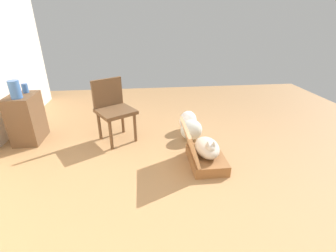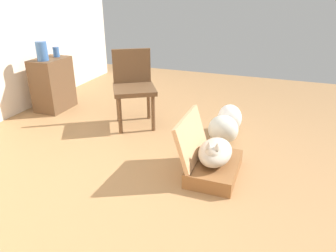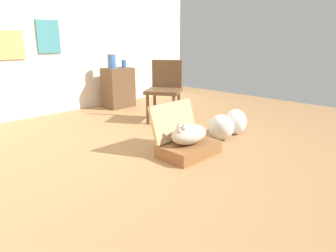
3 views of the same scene
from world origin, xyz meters
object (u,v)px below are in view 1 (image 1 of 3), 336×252
Objects in this scene: plastic_bag_clear at (188,121)px; chair at (113,107)px; suitcase_base at (206,159)px; side_table at (27,119)px; vase_short at (25,88)px; vase_tall at (15,89)px; plastic_bag_white at (191,130)px; cat at (207,148)px.

plastic_bag_clear is 1.18m from chair.
chair reaches higher than plastic_bag_clear.
side_table reaches higher than suitcase_base.
side_table is at bearing 91.82° from plastic_bag_clear.
chair is at bearing -99.51° from vase_short.
plastic_bag_clear is 0.47× the size of side_table.
plastic_bag_clear is 2.47× the size of vase_short.
side_table is at bearing 6.29° from vase_tall.
side_table is at bearing 84.19° from plastic_bag_white.
cat is at bearing -66.73° from chair.
cat is at bearing -108.14° from vase_tall.
vase_tall reaches higher than vase_short.
chair is (0.16, 1.11, 0.34)m from plastic_bag_white.
vase_short reaches higher than cat.
suitcase_base is 1.18× the size of cat.
suitcase_base is 0.98m from plastic_bag_clear.
vase_tall is at bearing 94.85° from plastic_bag_clear.
vase_tall is (0.78, 2.38, 0.57)m from cat.
plastic_bag_clear reaches higher than plastic_bag_white.
chair is at bearing 81.81° from plastic_bag_white.
side_table is (0.24, 2.34, 0.19)m from plastic_bag_white.
vase_tall is at bearing -173.71° from side_table.
suitcase_base is at bearing -107.93° from vase_tall.
vase_tall is 0.27× the size of chair.
cat is 0.59× the size of chair.
plastic_bag_clear is 2.40m from vase_short.
cat is 0.98m from plastic_bag_clear.
plastic_bag_white is 0.36× the size of chair.
plastic_bag_clear is at bearing -91.20° from vase_short.
vase_short is at bearing 88.80° from plastic_bag_clear.
chair is (-0.15, 1.12, 0.33)m from plastic_bag_clear.
side_table is 2.92× the size of vase_tall.
plastic_bag_white is 0.46× the size of side_table.
vase_short is at bearing 66.57° from cat.
vase_tall reaches higher than cat.
plastic_bag_white is at bearing -95.81° from side_table.
side_table is 5.26× the size of vase_short.
suitcase_base is 0.17m from cat.
chair is at bearing 54.70° from cat.
vase_short is (1.03, 2.37, 0.52)m from cat.
side_table is (0.90, 2.40, 0.11)m from cat.
plastic_bag_clear is (0.98, 0.05, -0.07)m from cat.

